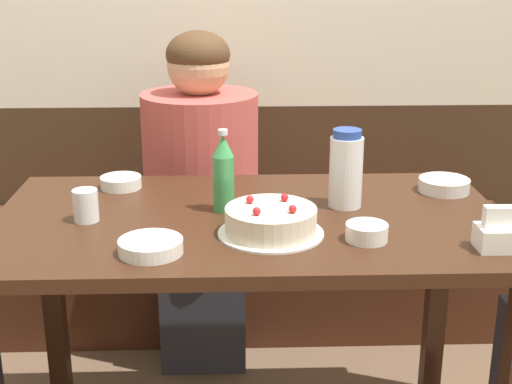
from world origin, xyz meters
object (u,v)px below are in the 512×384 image
object	(u,v)px
bench_seat	(244,273)
glass_water_tall	(86,205)
water_pitcher	(346,169)
bowl_rice_small	(151,246)
person_pale_blue_shirt	(202,199)
soju_bottle	(223,173)
birthday_cake	(271,221)
bowl_sauce_shallow	(444,185)
napkin_holder	(501,234)
bowl_side_dish	(121,182)
bowl_soup_white	(367,232)

from	to	relation	value
bench_seat	glass_water_tall	world-z (taller)	glass_water_tall
water_pitcher	bowl_rice_small	bearing A→B (deg)	-147.87
bowl_rice_small	person_pale_blue_shirt	xyz separation A→B (m)	(0.08, 0.87, -0.18)
soju_bottle	person_pale_blue_shirt	bearing A→B (deg)	98.36
birthday_cake	bowl_rice_small	distance (m)	0.30
birthday_cake	water_pitcher	bearing A→B (deg)	43.65
glass_water_tall	bowl_rice_small	bearing A→B (deg)	-49.23
birthday_cake	bowl_sauce_shallow	size ratio (longest dim) A/B	1.78
person_pale_blue_shirt	bench_seat	bearing A→B (deg)	142.05
bowl_rice_small	napkin_holder	bearing A→B (deg)	-0.20
bowl_rice_small	birthday_cake	bearing A→B (deg)	20.87
water_pitcher	glass_water_tall	xyz separation A→B (m)	(-0.68, -0.09, -0.06)
bowl_side_dish	person_pale_blue_shirt	distance (m)	0.48
bench_seat	person_pale_blue_shirt	world-z (taller)	person_pale_blue_shirt
napkin_holder	bowl_rice_small	size ratio (longest dim) A/B	0.74
birthday_cake	person_pale_blue_shirt	world-z (taller)	person_pale_blue_shirt
bench_seat	bowl_soup_white	xyz separation A→B (m)	(0.28, -1.01, 0.56)
napkin_holder	bowl_soup_white	xyz separation A→B (m)	(-0.30, 0.06, -0.02)
water_pitcher	soju_bottle	world-z (taller)	soju_bottle
bench_seat	napkin_holder	world-z (taller)	napkin_holder
water_pitcher	bowl_soup_white	distance (m)	0.26
bench_seat	bowl_sauce_shallow	xyz separation A→B (m)	(0.57, -0.64, 0.56)
water_pitcher	bowl_sauce_shallow	bearing A→B (deg)	20.91
bench_seat	napkin_holder	xyz separation A→B (m)	(0.58, -1.07, 0.58)
soju_bottle	napkin_holder	world-z (taller)	soju_bottle
soju_bottle	bowl_soup_white	xyz separation A→B (m)	(0.34, -0.23, -0.09)
soju_bottle	glass_water_tall	distance (m)	0.37
bench_seat	bowl_soup_white	size ratio (longest dim) A/B	20.45
water_pitcher	bowl_rice_small	world-z (taller)	water_pitcher
napkin_holder	glass_water_tall	xyz separation A→B (m)	(-1.00, 0.22, 0.00)
bench_seat	glass_water_tall	size ratio (longest dim) A/B	24.79
soju_bottle	bowl_sauce_shallow	bearing A→B (deg)	12.59
birthday_cake	bowl_sauce_shallow	world-z (taller)	birthday_cake
birthday_cake	napkin_holder	size ratio (longest dim) A/B	2.37
water_pitcher	soju_bottle	distance (m)	0.33
birthday_cake	soju_bottle	distance (m)	0.22
bench_seat	bowl_side_dish	distance (m)	0.88
napkin_holder	person_pale_blue_shirt	bearing A→B (deg)	129.82
birthday_cake	soju_bottle	bearing A→B (deg)	123.11
bowl_side_dish	glass_water_tall	bearing A→B (deg)	-99.92
water_pitcher	napkin_holder	size ratio (longest dim) A/B	1.95
soju_bottle	person_pale_blue_shirt	size ratio (longest dim) A/B	0.19
water_pitcher	bench_seat	bearing A→B (deg)	109.13
birthday_cake	napkin_holder	world-z (taller)	napkin_holder
bench_seat	bowl_sauce_shallow	world-z (taller)	bowl_sauce_shallow
napkin_holder	soju_bottle	bearing A→B (deg)	155.87
bowl_soup_white	birthday_cake	bearing A→B (deg)	168.33
person_pale_blue_shirt	bowl_sauce_shallow	bearing A→B (deg)	58.38
water_pitcher	bowl_soup_white	world-z (taller)	water_pitcher
glass_water_tall	person_pale_blue_shirt	bearing A→B (deg)	67.85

